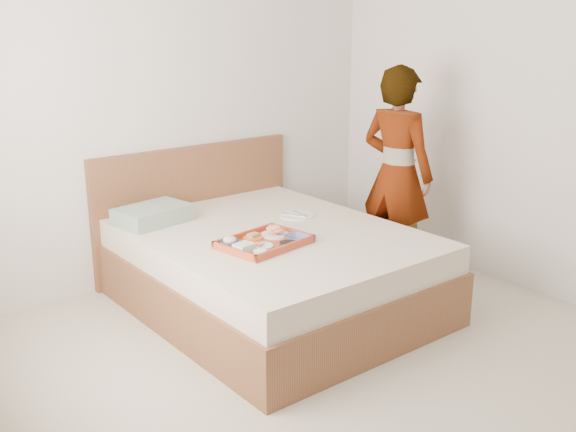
# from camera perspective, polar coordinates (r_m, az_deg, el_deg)

# --- Properties ---
(ground) EXTENTS (3.50, 4.00, 0.01)m
(ground) POSITION_cam_1_polar(r_m,az_deg,el_deg) (3.77, 6.58, -13.11)
(ground) COLOR beige
(ground) RESTS_ON ground
(wall_back) EXTENTS (3.50, 0.01, 2.60)m
(wall_back) POSITION_cam_1_polar(r_m,az_deg,el_deg) (4.92, -9.78, 9.79)
(wall_back) COLOR silver
(wall_back) RESTS_ON ground
(wall_left) EXTENTS (0.01, 4.00, 2.60)m
(wall_left) POSITION_cam_1_polar(r_m,az_deg,el_deg) (2.43, -23.01, 1.90)
(wall_left) COLOR silver
(wall_left) RESTS_ON ground
(wall_right) EXTENTS (0.01, 4.00, 2.60)m
(wall_right) POSITION_cam_1_polar(r_m,az_deg,el_deg) (4.73, 22.51, 8.52)
(wall_right) COLOR silver
(wall_right) RESTS_ON ground
(bed) EXTENTS (1.65, 2.00, 0.53)m
(bed) POSITION_cam_1_polar(r_m,az_deg,el_deg) (4.41, -1.32, -4.62)
(bed) COLOR brown
(bed) RESTS_ON ground
(headboard) EXTENTS (1.65, 0.06, 0.95)m
(headboard) POSITION_cam_1_polar(r_m,az_deg,el_deg) (5.12, -7.92, 0.69)
(headboard) COLOR brown
(headboard) RESTS_ON ground
(pillow) EXTENTS (0.52, 0.39, 0.11)m
(pillow) POSITION_cam_1_polar(r_m,az_deg,el_deg) (4.59, -11.47, 0.11)
(pillow) COLOR gray
(pillow) RESTS_ON bed
(tray) EXTENTS (0.57, 0.45, 0.05)m
(tray) POSITION_cam_1_polar(r_m,az_deg,el_deg) (4.06, -2.04, -2.21)
(tray) COLOR #B55329
(tray) RESTS_ON bed
(prawn_plate) EXTENTS (0.20, 0.20, 0.01)m
(prawn_plate) POSITION_cam_1_polar(r_m,az_deg,el_deg) (4.21, -1.09, -1.59)
(prawn_plate) COLOR white
(prawn_plate) RESTS_ON tray
(navy_bowl_big) EXTENTS (0.17, 0.17, 0.04)m
(navy_bowl_big) POSITION_cam_1_polar(r_m,az_deg,el_deg) (4.10, 0.76, -1.91)
(navy_bowl_big) COLOR #191D46
(navy_bowl_big) RESTS_ON tray
(sauce_dish) EXTENTS (0.09, 0.09, 0.03)m
(sauce_dish) POSITION_cam_1_polar(r_m,az_deg,el_deg) (4.00, -0.21, -2.43)
(sauce_dish) COLOR black
(sauce_dish) RESTS_ON tray
(meat_plate) EXTENTS (0.15, 0.15, 0.01)m
(meat_plate) POSITION_cam_1_polar(r_m,az_deg,el_deg) (4.00, -2.17, -2.57)
(meat_plate) COLOR white
(meat_plate) RESTS_ON tray
(bread_plate) EXTENTS (0.14, 0.14, 0.01)m
(bread_plate) POSITION_cam_1_polar(r_m,az_deg,el_deg) (4.16, -3.01, -1.85)
(bread_plate) COLOR orange
(bread_plate) RESTS_ON tray
(salad_bowl) EXTENTS (0.13, 0.13, 0.04)m
(salad_bowl) POSITION_cam_1_polar(r_m,az_deg,el_deg) (4.03, -4.99, -2.31)
(salad_bowl) COLOR #191D46
(salad_bowl) RESTS_ON tray
(plastic_tub) EXTENTS (0.12, 0.11, 0.05)m
(plastic_tub) POSITION_cam_1_polar(r_m,az_deg,el_deg) (3.93, -3.78, -2.69)
(plastic_tub) COLOR silver
(plastic_tub) RESTS_ON tray
(cheese_round) EXTENTS (0.09, 0.09, 0.03)m
(cheese_round) POSITION_cam_1_polar(r_m,az_deg,el_deg) (3.86, -2.42, -3.15)
(cheese_round) COLOR white
(cheese_round) RESTS_ON tray
(dinner_plate) EXTENTS (0.26, 0.26, 0.01)m
(dinner_plate) POSITION_cam_1_polar(r_m,az_deg,el_deg) (4.66, 0.76, 0.05)
(dinner_plate) COLOR white
(dinner_plate) RESTS_ON bed
(person) EXTENTS (0.46, 0.62, 1.56)m
(person) POSITION_cam_1_polar(r_m,az_deg,el_deg) (4.88, 9.27, 3.53)
(person) COLOR silver
(person) RESTS_ON ground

